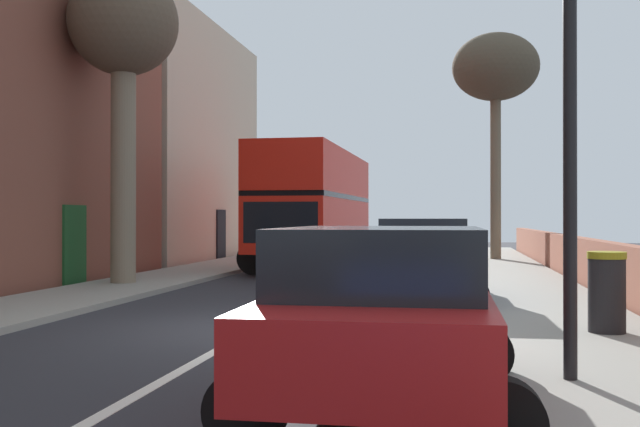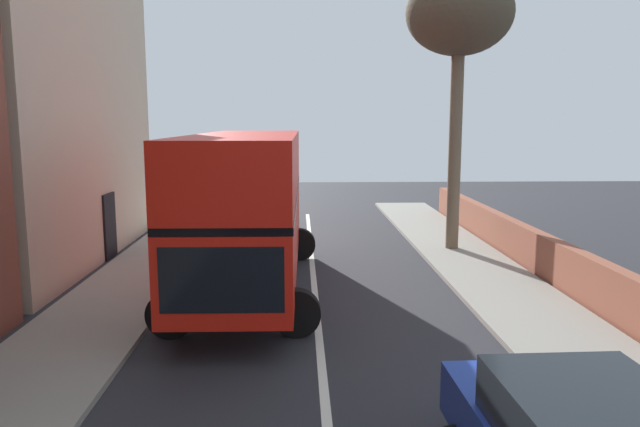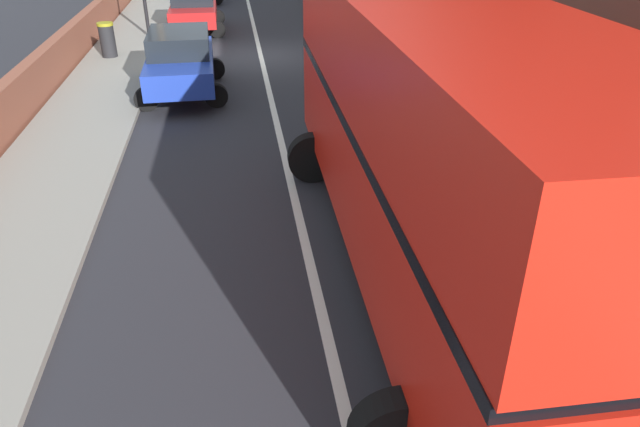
{
  "view_description": "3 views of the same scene",
  "coord_description": "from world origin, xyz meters",
  "px_view_note": "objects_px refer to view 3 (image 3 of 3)",
  "views": [
    {
      "loc": [
        3.12,
        -11.3,
        1.79
      ],
      "look_at": [
        -0.36,
        7.7,
        1.88
      ],
      "focal_mm": 40.98,
      "sensor_mm": 36.0,
      "label": 1
    },
    {
      "loc": [
        -0.39,
        -1.3,
        4.4
      ],
      "look_at": [
        0.1,
        12.69,
        2.24
      ],
      "focal_mm": 33.95,
      "sensor_mm": 36.0,
      "label": 2
    },
    {
      "loc": [
        0.98,
        21.43,
        5.23
      ],
      "look_at": [
        0.15,
        15.84,
        2.1
      ],
      "focal_mm": 32.74,
      "sensor_mm": 36.0,
      "label": 3
    }
  ],
  "objects_px": {
    "parked_car_red_right_2": "(194,8)",
    "parked_car_blue_right_0": "(181,60)",
    "litter_bin_right": "(107,40)",
    "double_decker_bus": "(434,129)"
  },
  "relations": [
    {
      "from": "litter_bin_right",
      "to": "parked_car_red_right_2",
      "type": "bearing_deg",
      "value": -121.97
    },
    {
      "from": "litter_bin_right",
      "to": "parked_car_blue_right_0",
      "type": "bearing_deg",
      "value": 122.95
    },
    {
      "from": "double_decker_bus",
      "to": "parked_car_blue_right_0",
      "type": "distance_m",
      "value": 10.89
    },
    {
      "from": "parked_car_red_right_2",
      "to": "parked_car_blue_right_0",
      "type": "bearing_deg",
      "value": 89.99
    },
    {
      "from": "double_decker_bus",
      "to": "parked_car_red_right_2",
      "type": "xyz_separation_m",
      "value": [
        4.2,
        -18.76,
        -1.39
      ]
    },
    {
      "from": "double_decker_bus",
      "to": "parked_car_blue_right_0",
      "type": "xyz_separation_m",
      "value": [
        4.2,
        -9.95,
        -1.37
      ]
    },
    {
      "from": "double_decker_bus",
      "to": "litter_bin_right",
      "type": "height_order",
      "value": "double_decker_bus"
    },
    {
      "from": "parked_car_blue_right_0",
      "to": "litter_bin_right",
      "type": "distance_m",
      "value": 5.15
    },
    {
      "from": "double_decker_bus",
      "to": "litter_bin_right",
      "type": "xyz_separation_m",
      "value": [
        7.0,
        -14.27,
        -1.64
      ]
    },
    {
      "from": "double_decker_bus",
      "to": "litter_bin_right",
      "type": "bearing_deg",
      "value": -63.87
    }
  ]
}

